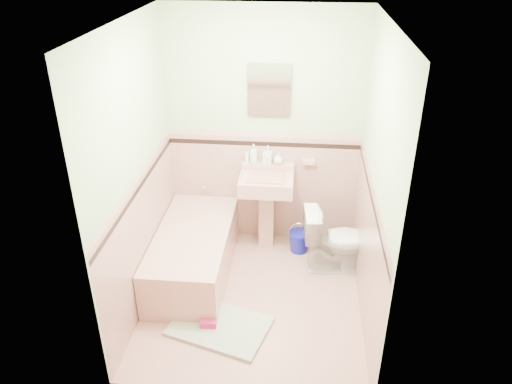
# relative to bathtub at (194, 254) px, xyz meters

# --- Properties ---
(floor) EXTENTS (2.20, 2.20, 0.00)m
(floor) POSITION_rel_bathtub_xyz_m (0.63, -0.33, -0.23)
(floor) COLOR tan
(floor) RESTS_ON ground
(ceiling) EXTENTS (2.20, 2.20, 0.00)m
(ceiling) POSITION_rel_bathtub_xyz_m (0.63, -0.33, 2.27)
(ceiling) COLOR white
(ceiling) RESTS_ON ground
(wall_back) EXTENTS (2.50, 0.00, 2.50)m
(wall_back) POSITION_rel_bathtub_xyz_m (0.63, 0.77, 1.02)
(wall_back) COLOR beige
(wall_back) RESTS_ON ground
(wall_front) EXTENTS (2.50, 0.00, 2.50)m
(wall_front) POSITION_rel_bathtub_xyz_m (0.63, -1.43, 1.02)
(wall_front) COLOR beige
(wall_front) RESTS_ON ground
(wall_left) EXTENTS (0.00, 2.50, 2.50)m
(wall_left) POSITION_rel_bathtub_xyz_m (-0.37, -0.33, 1.02)
(wall_left) COLOR beige
(wall_left) RESTS_ON ground
(wall_right) EXTENTS (0.00, 2.50, 2.50)m
(wall_right) POSITION_rel_bathtub_xyz_m (1.63, -0.33, 1.02)
(wall_right) COLOR beige
(wall_right) RESTS_ON ground
(wainscot_back) EXTENTS (2.00, 0.00, 2.00)m
(wainscot_back) POSITION_rel_bathtub_xyz_m (0.63, 0.76, 0.38)
(wainscot_back) COLOR tan
(wainscot_back) RESTS_ON ground
(wainscot_front) EXTENTS (2.00, 0.00, 2.00)m
(wainscot_front) POSITION_rel_bathtub_xyz_m (0.63, -1.42, 0.38)
(wainscot_front) COLOR tan
(wainscot_front) RESTS_ON ground
(wainscot_left) EXTENTS (0.00, 2.20, 2.20)m
(wainscot_left) POSITION_rel_bathtub_xyz_m (-0.36, -0.33, 0.38)
(wainscot_left) COLOR tan
(wainscot_left) RESTS_ON ground
(wainscot_right) EXTENTS (0.00, 2.20, 2.20)m
(wainscot_right) POSITION_rel_bathtub_xyz_m (1.62, -0.33, 0.38)
(wainscot_right) COLOR tan
(wainscot_right) RESTS_ON ground
(accent_back) EXTENTS (2.00, 0.00, 2.00)m
(accent_back) POSITION_rel_bathtub_xyz_m (0.63, 0.75, 0.90)
(accent_back) COLOR black
(accent_back) RESTS_ON ground
(accent_front) EXTENTS (2.00, 0.00, 2.00)m
(accent_front) POSITION_rel_bathtub_xyz_m (0.63, -1.41, 0.90)
(accent_front) COLOR black
(accent_front) RESTS_ON ground
(accent_left) EXTENTS (0.00, 2.20, 2.20)m
(accent_left) POSITION_rel_bathtub_xyz_m (-0.35, -0.33, 0.89)
(accent_left) COLOR black
(accent_left) RESTS_ON ground
(accent_right) EXTENTS (0.00, 2.20, 2.20)m
(accent_right) POSITION_rel_bathtub_xyz_m (1.61, -0.33, 0.89)
(accent_right) COLOR black
(accent_right) RESTS_ON ground
(cap_back) EXTENTS (2.00, 0.00, 2.00)m
(cap_back) POSITION_rel_bathtub_xyz_m (0.63, 0.75, 0.99)
(cap_back) COLOR tan
(cap_back) RESTS_ON ground
(cap_front) EXTENTS (2.00, 0.00, 2.00)m
(cap_front) POSITION_rel_bathtub_xyz_m (0.63, -1.41, 0.99)
(cap_front) COLOR tan
(cap_front) RESTS_ON ground
(cap_left) EXTENTS (0.00, 2.20, 2.20)m
(cap_left) POSITION_rel_bathtub_xyz_m (-0.35, -0.33, 1.00)
(cap_left) COLOR tan
(cap_left) RESTS_ON ground
(cap_right) EXTENTS (0.00, 2.20, 2.20)m
(cap_right) POSITION_rel_bathtub_xyz_m (1.61, -0.33, 1.00)
(cap_right) COLOR tan
(cap_right) RESTS_ON ground
(bathtub) EXTENTS (0.70, 1.50, 0.45)m
(bathtub) POSITION_rel_bathtub_xyz_m (0.00, 0.00, 0.00)
(bathtub) COLOR tan
(bathtub) RESTS_ON floor
(tub_faucet) EXTENTS (0.04, 0.12, 0.04)m
(tub_faucet) POSITION_rel_bathtub_xyz_m (0.00, 0.72, 0.41)
(tub_faucet) COLOR silver
(tub_faucet) RESTS_ON wall_back
(sink) EXTENTS (0.55, 0.48, 0.86)m
(sink) POSITION_rel_bathtub_xyz_m (0.68, 0.53, 0.21)
(sink) COLOR tan
(sink) RESTS_ON floor
(sink_faucet) EXTENTS (0.02, 0.02, 0.10)m
(sink_faucet) POSITION_rel_bathtub_xyz_m (0.68, 0.67, 0.72)
(sink_faucet) COLOR silver
(sink_faucet) RESTS_ON sink
(medicine_cabinet) EXTENTS (0.36, 0.04, 0.45)m
(medicine_cabinet) POSITION_rel_bathtub_xyz_m (0.68, 0.74, 1.47)
(medicine_cabinet) COLOR white
(medicine_cabinet) RESTS_ON wall_back
(soap_dish) EXTENTS (0.13, 0.08, 0.04)m
(soap_dish) POSITION_rel_bathtub_xyz_m (1.10, 0.73, 0.72)
(soap_dish) COLOR tan
(soap_dish) RESTS_ON wall_back
(soap_bottle_left) EXTENTS (0.10, 0.10, 0.21)m
(soap_bottle_left) POSITION_rel_bathtub_xyz_m (0.53, 0.71, 0.80)
(soap_bottle_left) COLOR #B2B2B2
(soap_bottle_left) RESTS_ON sink
(soap_bottle_mid) EXTENTS (0.10, 0.10, 0.20)m
(soap_bottle_mid) POSITION_rel_bathtub_xyz_m (0.68, 0.71, 0.79)
(soap_bottle_mid) COLOR #B2B2B2
(soap_bottle_mid) RESTS_ON sink
(soap_bottle_right) EXTENTS (0.12, 0.12, 0.13)m
(soap_bottle_right) POSITION_rel_bathtub_xyz_m (0.79, 0.71, 0.76)
(soap_bottle_right) COLOR #B2B2B2
(soap_bottle_right) RESTS_ON sink
(tube) EXTENTS (0.04, 0.04, 0.12)m
(tube) POSITION_rel_bathtub_xyz_m (0.46, 0.71, 0.75)
(tube) COLOR white
(tube) RESTS_ON sink
(toilet) EXTENTS (0.70, 0.44, 0.68)m
(toilet) POSITION_rel_bathtub_xyz_m (1.41, 0.22, 0.11)
(toilet) COLOR white
(toilet) RESTS_ON floor
(bucket) EXTENTS (0.25, 0.25, 0.23)m
(bucket) POSITION_rel_bathtub_xyz_m (1.04, 0.49, -0.11)
(bucket) COLOR #12149B
(bucket) RESTS_ON floor
(bath_mat) EXTENTS (0.95, 0.77, 0.03)m
(bath_mat) POSITION_rel_bathtub_xyz_m (0.38, -0.76, -0.21)
(bath_mat) COLOR gray
(bath_mat) RESTS_ON floor
(shoe) EXTENTS (0.14, 0.07, 0.06)m
(shoe) POSITION_rel_bathtub_xyz_m (0.28, -0.78, -0.16)
(shoe) COLOR #BF1E59
(shoe) RESTS_ON bath_mat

